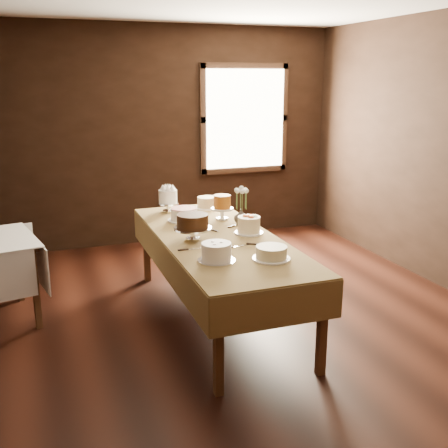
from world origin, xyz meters
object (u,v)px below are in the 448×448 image
cake_server_c (204,229)px  cake_chocolate (193,228)px  cake_server_e (197,249)px  cake_flowers (249,225)px  cake_swirl (216,253)px  cake_speckled (207,203)px  cake_server_d (239,224)px  display_table (217,243)px  cake_lattice (184,215)px  cake_cream (271,253)px  cake_caramel (222,209)px  cake_server_b (266,246)px  flower_vase (241,217)px  cake_meringue (168,201)px  cake_server_a (241,246)px

cake_server_c → cake_chocolate: bearing=116.5°
cake_server_c → cake_server_e: same height
cake_flowers → cake_swirl: (-0.53, -0.63, -0.00)m
cake_speckled → cake_server_d: 0.76m
display_table → cake_lattice: size_ratio=7.34×
cake_speckled → cake_server_d: bearing=-84.0°
cake_flowers → cake_cream: (-0.12, -0.73, -0.02)m
cake_caramel → cake_server_b: size_ratio=1.07×
cake_speckled → cake_chocolate: cake_chocolate is taller
cake_flowers → cake_server_c: size_ratio=1.09×
cake_caramel → cake_lattice: bearing=167.9°
cake_server_e → cake_cream: bearing=-43.3°
cake_flowers → cake_server_b: size_ratio=1.09×
cake_lattice → cake_cream: cake_lattice is taller
cake_caramel → flower_vase: size_ratio=1.76×
cake_server_e → cake_flowers: bearing=27.3°
cake_lattice → cake_server_b: cake_lattice is taller
display_table → cake_swirl: 0.68m
flower_vase → cake_lattice: bearing=147.7°
display_table → flower_vase: size_ratio=17.35×
cake_chocolate → cake_server_b: bearing=-36.2°
cake_caramel → cake_chocolate: size_ratio=0.78×
cake_meringue → cake_cream: (0.36, -1.77, -0.06)m
cake_server_d → cake_server_e: bearing=-165.2°
cake_meringue → cake_server_e: size_ratio=1.06×
display_table → cake_flowers: size_ratio=9.66×
display_table → cake_caramel: bearing=66.1°
cake_server_c → cake_server_e: size_ratio=1.00×
cake_flowers → cake_lattice: bearing=124.2°
cake_server_e → cake_meringue: bearing=86.9°
cake_caramel → cake_server_e: size_ratio=1.07×
cake_flowers → cake_swirl: bearing=-130.0°
cake_meringue → flower_vase: 0.89m
cake_caramel → cake_server_b: cake_caramel is taller
cake_chocolate → cake_server_a: 0.46m
cake_swirl → cake_meringue: bearing=88.3°
display_table → cake_caramel: 0.62m
cake_meringue → cake_caramel: cake_caramel is taller
cake_caramel → cake_server_d: 0.28m
cake_speckled → cake_server_d: size_ratio=1.10×
cake_flowers → cake_cream: 0.74m
cake_swirl → cake_server_a: cake_swirl is taller
cake_meringue → flower_vase: cake_meringue is taller
cake_meringue → cake_server_b: size_ratio=1.06×
cake_chocolate → flower_vase: (0.59, 0.34, -0.03)m
cake_cream → cake_server_a: cake_cream is taller
cake_chocolate → cake_server_a: bearing=-43.6°
cake_speckled → cake_cream: size_ratio=0.86×
cake_server_c → flower_vase: size_ratio=1.64×
display_table → cake_server_d: (0.33, 0.31, 0.06)m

